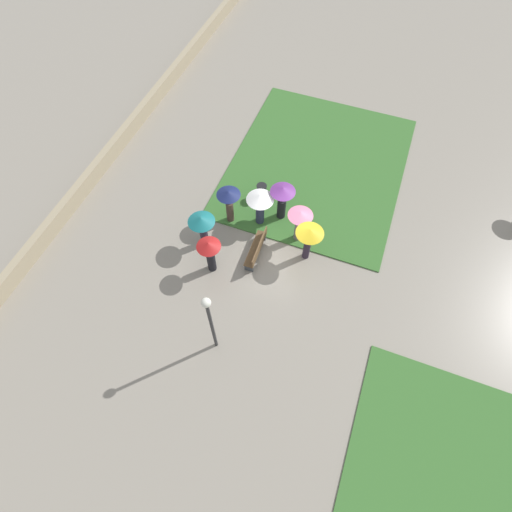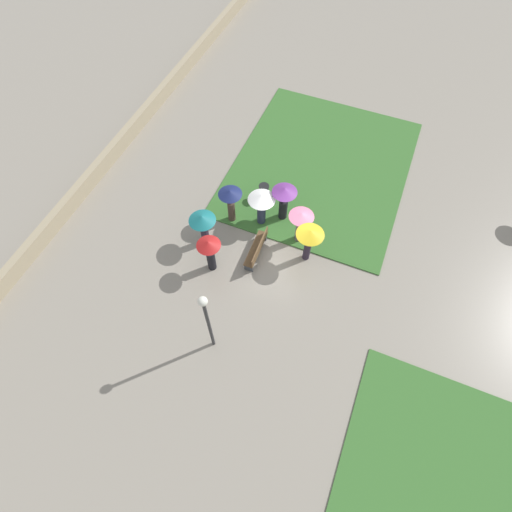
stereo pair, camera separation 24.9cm
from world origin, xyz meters
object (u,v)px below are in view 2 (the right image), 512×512
Objects in this scene: crowd_person_navy at (231,200)px; crowd_person_white at (262,203)px; crowd_person_pink at (301,221)px; crowd_person_red at (209,250)px; crowd_person_teal at (203,223)px; crowd_person_yellow at (310,237)px; lamp_post at (207,317)px; trash_bin at (264,192)px; park_bench at (257,249)px; crowd_person_purple at (284,198)px.

crowd_person_white is (-0.38, 1.27, -0.04)m from crowd_person_navy.
crowd_person_red is at bearing 92.11° from crowd_person_pink.
crowd_person_teal is 0.91× the size of crowd_person_yellow.
crowd_person_navy reaches higher than crowd_person_red.
crowd_person_red is 0.97× the size of crowd_person_yellow.
crowd_person_navy is 0.99× the size of crowd_person_yellow.
crowd_person_teal is at bearing -110.74° from crowd_person_white.
crowd_person_navy is at bearing -162.67° from lamp_post.
trash_bin is 2.15m from crowd_person_navy.
crowd_person_yellow reaches higher than crowd_person_white.
crowd_person_red is (1.29, -1.51, 0.85)m from park_bench.
trash_bin is at bearing -156.63° from crowd_person_teal.
crowd_person_purple reaches higher than crowd_person_pink.
crowd_person_teal is 0.94× the size of crowd_person_red.
crowd_person_red reaches higher than trash_bin.
park_bench is 1.02× the size of crowd_person_pink.
crowd_person_white is (-5.99, -0.48, -1.20)m from lamp_post.
crowd_person_white is (-1.69, -0.50, 0.87)m from park_bench.
lamp_post is 6.00m from crowd_person_pink.
lamp_post reaches higher than crowd_person_pink.
crowd_person_red is at bearing -156.73° from crowd_person_yellow.
park_bench is at bearing -167.60° from crowd_person_yellow.
crowd_person_purple is at bearing -179.33° from crowd_person_teal.
crowd_person_pink is at bearing -114.12° from crowd_person_red.
crowd_person_navy is (1.73, -0.85, 0.96)m from trash_bin.
trash_bin is 0.42× the size of crowd_person_navy.
crowd_person_navy is 1.63m from crowd_person_teal.
crowd_person_red is at bearing -7.84° from trash_bin.
crowd_person_red is (2.60, 0.26, -0.05)m from crowd_person_navy.
crowd_person_teal is 0.92× the size of crowd_person_purple.
crowd_person_white is at bearing -165.48° from park_bench.
crowd_person_purple reaches higher than crowd_person_teal.
lamp_post is at bearing 6.97° from trash_bin.
lamp_post reaches higher than park_bench.
crowd_person_yellow is 1.07× the size of crowd_person_pink.
park_bench is at bearing 179.74° from lamp_post.
trash_bin is 2.93m from crowd_person_pink.
trash_bin is at bearing 135.40° from crowd_person_purple.
crowd_person_yellow is at bearing 158.11° from lamp_post.
crowd_person_purple is at bearing 129.56° from crowd_person_yellow.
trash_bin is at bearing -173.03° from lamp_post.
park_bench is 0.97× the size of crowd_person_navy.
lamp_post is at bearing 76.45° from crowd_person_teal.
crowd_person_white is 0.98× the size of crowd_person_pink.
crowd_person_pink is (-5.71, 1.37, -1.21)m from lamp_post.
crowd_person_teal reaches higher than park_bench.
crowd_person_navy is (-1.31, -1.77, 0.90)m from park_bench.
crowd_person_red is 1.03× the size of crowd_person_pink.
crowd_person_white is at bearing 40.30° from crowd_person_pink.
crowd_person_pink is at bearing 160.81° from crowd_person_teal.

